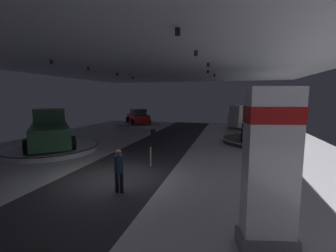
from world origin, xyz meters
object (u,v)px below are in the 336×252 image
at_px(display_platform_far_right, 261,141).
at_px(pickup_truck_deep_right, 253,119).
at_px(display_platform_deep_left, 138,124).
at_px(display_car_deep_left, 138,117).
at_px(pickup_truck_mid_left, 50,131).
at_px(pickup_truck_far_right, 261,127).
at_px(visitor_walking_near, 153,137).
at_px(brand_sign_pylon, 270,168).
at_px(display_platform_mid_left, 51,148).
at_px(visitor_walking_far, 119,168).
at_px(display_platform_deep_right, 255,129).

height_order(display_platform_far_right, pickup_truck_deep_right, pickup_truck_deep_right).
height_order(display_platform_deep_left, display_car_deep_left, display_car_deep_left).
height_order(pickup_truck_mid_left, pickup_truck_far_right, pickup_truck_mid_left).
height_order(pickup_truck_far_right, visitor_walking_near, pickup_truck_far_right).
relative_size(brand_sign_pylon, display_car_deep_left, 0.82).
bearing_deg(display_platform_deep_left, pickup_truck_mid_left, -92.81).
distance_m(display_platform_mid_left, display_car_deep_left, 13.39).
relative_size(display_car_deep_left, visitor_walking_near, 2.80).
relative_size(pickup_truck_mid_left, display_car_deep_left, 1.20).
xyz_separation_m(display_car_deep_left, visitor_walking_far, (6.75, -17.97, -0.20)).
bearing_deg(visitor_walking_near, display_platform_deep_left, 116.96).
distance_m(brand_sign_pylon, display_platform_deep_left, 23.00).
bearing_deg(pickup_truck_deep_right, display_platform_deep_right, 30.12).
bearing_deg(pickup_truck_far_right, visitor_walking_near, -149.64).
relative_size(display_platform_far_right, visitor_walking_near, 3.57).
xyz_separation_m(display_platform_mid_left, display_car_deep_left, (0.45, 13.35, 0.92)).
bearing_deg(display_car_deep_left, display_platform_mid_left, -91.91).
relative_size(display_platform_deep_right, visitor_walking_far, 3.57).
bearing_deg(display_platform_far_right, visitor_walking_far, -119.38).
bearing_deg(pickup_truck_mid_left, display_platform_far_right, 24.08).
bearing_deg(visitor_walking_near, display_platform_mid_left, -163.49).
relative_size(display_platform_far_right, pickup_truck_far_right, 1.03).
height_order(display_platform_deep_left, visitor_walking_near, visitor_walking_near).
height_order(display_car_deep_left, visitor_walking_near, display_car_deep_left).
bearing_deg(pickup_truck_deep_right, display_platform_deep_left, 178.75).
bearing_deg(display_platform_deep_right, visitor_walking_near, -122.91).
relative_size(brand_sign_pylon, display_platform_deep_left, 0.69).
height_order(display_platform_mid_left, pickup_truck_deep_right, pickup_truck_deep_right).
distance_m(display_platform_mid_left, display_platform_far_right, 14.75).
xyz_separation_m(display_car_deep_left, display_platform_deep_right, (13.21, -0.10, -0.94)).
bearing_deg(visitor_walking_far, display_platform_far_right, 60.62).
height_order(display_platform_deep_left, display_platform_deep_right, display_platform_deep_left).
bearing_deg(visitor_walking_far, pickup_truck_mid_left, 146.73).
bearing_deg(display_platform_far_right, visitor_walking_near, -147.86).
xyz_separation_m(pickup_truck_mid_left, display_platform_deep_right, (13.87, 13.01, -1.11)).
xyz_separation_m(display_car_deep_left, display_platform_far_right, (12.90, -7.05, -0.92)).
bearing_deg(display_car_deep_left, display_platform_deep_right, -0.42).
distance_m(brand_sign_pylon, display_car_deep_left, 22.92).
bearing_deg(display_car_deep_left, visitor_walking_far, -69.43).
xyz_separation_m(display_platform_mid_left, display_platform_deep_right, (13.65, 13.25, -0.02)).
relative_size(display_platform_mid_left, pickup_truck_deep_right, 1.01).
xyz_separation_m(display_platform_deep_right, pickup_truck_deep_right, (-0.28, -0.16, 1.07)).
distance_m(display_car_deep_left, pickup_truck_far_right, 14.82).
xyz_separation_m(brand_sign_pylon, display_platform_mid_left, (-11.86, 6.51, -1.71)).
bearing_deg(display_platform_deep_left, display_platform_far_right, -28.72).
xyz_separation_m(display_platform_deep_left, pickup_truck_far_right, (12.88, -7.40, 1.08)).
relative_size(display_platform_mid_left, visitor_walking_near, 3.60).
relative_size(display_platform_deep_left, visitor_walking_far, 3.33).
distance_m(display_platform_far_right, visitor_walking_near, 8.37).
relative_size(pickup_truck_deep_right, visitor_walking_far, 3.55).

